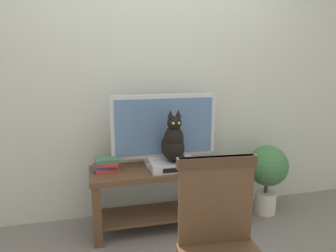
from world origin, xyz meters
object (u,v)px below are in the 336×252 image
at_px(tv, 164,128).
at_px(media_box, 173,164).
at_px(book_stack, 107,164).
at_px(wooden_chair, 221,239).
at_px(tv_stand, 167,186).
at_px(cat, 173,142).
at_px(potted_plant, 267,171).

xyz_separation_m(tv, media_box, (0.04, -0.14, -0.29)).
relative_size(tv, book_stack, 4.12).
xyz_separation_m(media_box, wooden_chair, (-0.02, -1.10, -0.04)).
distance_m(tv, wooden_chair, 1.29).
bearing_deg(tv_stand, book_stack, 175.60).
bearing_deg(media_box, tv, 106.98).
bearing_deg(wooden_chair, tv, 90.86).
xyz_separation_m(media_box, book_stack, (-0.55, 0.08, 0.02)).
relative_size(media_box, book_stack, 1.75).
height_order(tv_stand, book_stack, book_stack).
relative_size(cat, potted_plant, 0.66).
distance_m(media_box, wooden_chair, 1.11).
bearing_deg(tv, cat, -74.35).
distance_m(tv_stand, tv, 0.51).
bearing_deg(cat, wooden_chair, -91.32).
distance_m(cat, book_stack, 0.59).
bearing_deg(media_box, cat, -86.12).
distance_m(tv_stand, book_stack, 0.56).
height_order(tv, book_stack, tv).
xyz_separation_m(tv, wooden_chair, (0.02, -1.24, -0.33)).
distance_m(media_box, potted_plant, 0.97).
distance_m(cat, potted_plant, 1.03).
height_order(wooden_chair, potted_plant, wooden_chair).
bearing_deg(tv, tv_stand, -90.02).
xyz_separation_m(tv_stand, wooden_chair, (0.02, -1.15, 0.17)).
height_order(cat, wooden_chair, cat).
relative_size(book_stack, potted_plant, 0.33).
distance_m(tv_stand, media_box, 0.22).
height_order(wooden_chair, book_stack, wooden_chair).
bearing_deg(cat, tv, 105.65).
height_order(tv_stand, wooden_chair, wooden_chair).
xyz_separation_m(wooden_chair, book_stack, (-0.53, 1.19, 0.06)).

